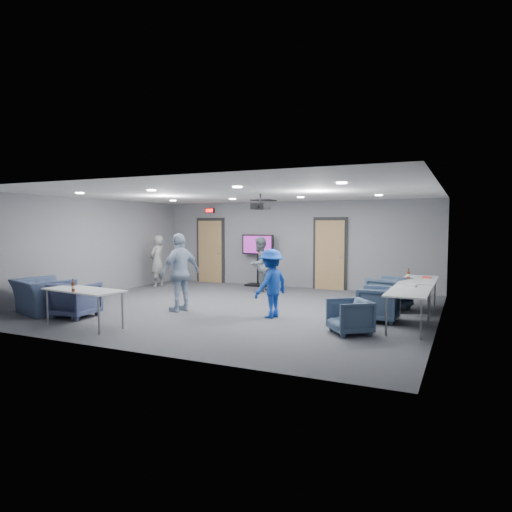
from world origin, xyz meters
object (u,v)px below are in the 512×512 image
at_px(chair_right_a, 389,293).
at_px(projector, 260,206).
at_px(person_d, 271,283).
at_px(chair_front_b, 43,296).
at_px(tv_stand, 258,257).
at_px(chair_front_a, 75,300).
at_px(chair_right_b, 378,304).
at_px(person_a, 157,261).
at_px(table_front_left, 84,292).
at_px(bottle_front, 73,287).
at_px(table_right_b, 409,293).
at_px(person_c, 180,272).
at_px(chair_right_c, 350,317).
at_px(table_right_a, 419,281).
at_px(person_b, 260,264).
at_px(bottle_right, 408,275).

bearing_deg(chair_right_a, projector, -48.27).
bearing_deg(chair_right_a, person_d, -27.12).
bearing_deg(person_d, chair_front_b, -54.19).
relative_size(person_d, tv_stand, 0.88).
xyz_separation_m(chair_front_a, projector, (3.16, 2.60, 2.03)).
bearing_deg(chair_front_b, chair_right_b, -144.28).
relative_size(chair_right_a, projector, 2.07).
relative_size(person_a, projector, 4.02).
xyz_separation_m(table_front_left, bottle_front, (0.06, -0.31, 0.14)).
distance_m(chair_right_b, table_right_b, 0.83).
bearing_deg(tv_stand, chair_right_b, -40.69).
bearing_deg(person_d, table_right_b, 109.73).
xyz_separation_m(person_c, person_d, (2.16, 0.20, -0.16)).
height_order(chair_right_c, projector, projector).
bearing_deg(person_c, chair_front_b, -42.42).
relative_size(person_c, person_d, 1.22).
bearing_deg(table_right_b, chair_right_c, 134.95).
bearing_deg(table_front_left, person_d, 45.60).
relative_size(chair_front_b, table_right_b, 0.67).
distance_m(table_right_b, bottle_front, 6.33).
height_order(person_a, chair_right_c, person_a).
bearing_deg(table_right_a, person_b, 74.93).
xyz_separation_m(table_right_b, tv_stand, (-5.12, 4.24, 0.25)).
relative_size(person_b, chair_front_b, 1.35).
distance_m(person_c, bottle_right, 5.22).
bearing_deg(bottle_front, chair_front_b, 154.30).
bearing_deg(chair_right_a, chair_front_a, -38.28).
height_order(person_a, chair_right_b, person_a).
xyz_separation_m(person_a, person_d, (5.12, -2.85, -0.09)).
xyz_separation_m(chair_right_a, chair_front_b, (-6.91, -3.74, 0.00)).
relative_size(table_right_a, tv_stand, 1.10).
bearing_deg(chair_right_a, person_b, -88.88).
distance_m(chair_right_a, tv_stand, 5.11).
bearing_deg(person_b, person_c, 6.05).
distance_m(chair_right_b, table_right_a, 1.68).
bearing_deg(chair_front_b, table_right_a, -135.96).
bearing_deg(table_front_left, person_c, 77.01).
height_order(chair_right_b, table_right_a, table_right_a).
height_order(person_a, table_front_left, person_a).
distance_m(chair_front_b, table_right_b, 7.81).
bearing_deg(chair_front_b, chair_front_a, -162.70).
bearing_deg(projector, bottle_right, 27.69).
bearing_deg(chair_right_b, bottle_front, -57.19).
xyz_separation_m(table_right_b, bottle_front, (-5.67, -2.82, 0.14)).
bearing_deg(chair_right_c, person_a, -155.22).
distance_m(bottle_front, projector, 4.46).
relative_size(person_a, chair_right_b, 2.08).
bearing_deg(tv_stand, chair_right_c, -50.81).
distance_m(person_c, person_d, 2.18).
xyz_separation_m(person_d, bottle_right, (2.55, 2.04, 0.09)).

